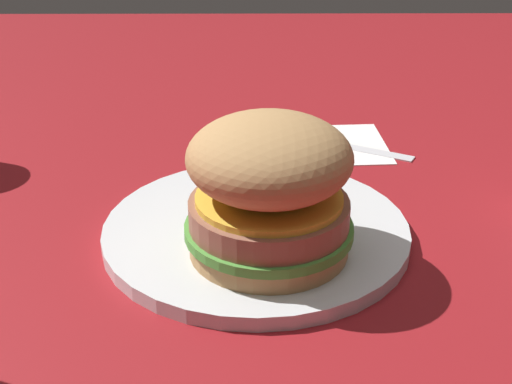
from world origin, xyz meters
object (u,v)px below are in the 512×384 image
object	(u,v)px
sandwich	(269,187)
fork	(333,142)
fries_pile	(277,189)
plate	(256,231)
napkin	(334,144)

from	to	relation	value
sandwich	fork	xyz separation A→B (m)	(-0.23, 0.07, -0.06)
sandwich	fries_pile	bearing A→B (deg)	174.43
plate	napkin	world-z (taller)	plate
sandwich	fork	world-z (taller)	sandwich
fries_pile	napkin	bearing A→B (deg)	154.40
napkin	fork	world-z (taller)	fork
plate	sandwich	bearing A→B (deg)	13.64
napkin	fork	distance (m)	0.00
napkin	fork	xyz separation A→B (m)	(-0.00, -0.00, 0.00)
plate	fork	world-z (taller)	plate
plate	fries_pile	size ratio (longest dim) A/B	2.43
fork	napkin	bearing A→B (deg)	62.09
fries_pile	napkin	size ratio (longest dim) A/B	0.93
napkin	sandwich	bearing A→B (deg)	-17.87
fries_pile	napkin	distance (m)	0.15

